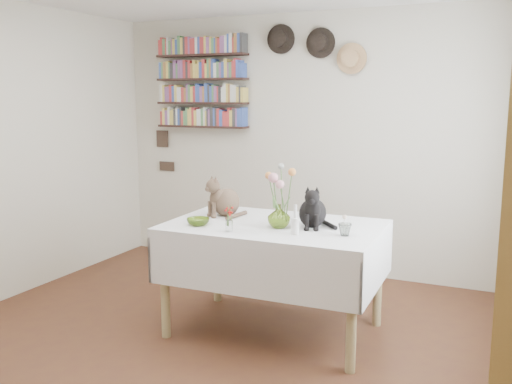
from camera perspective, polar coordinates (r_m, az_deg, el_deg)
The scene contains 14 objects.
room at distance 3.58m, azimuth -7.39°, elevation 2.04°, with size 4.08×4.58×2.58m.
dining_table at distance 4.13m, azimuth 1.85°, elevation -5.92°, with size 1.53×1.01×0.81m.
tabby_cat at distance 4.36m, azimuth -2.98°, elevation -0.27°, with size 0.21×0.27×0.32m, color brown, non-canonical shape.
black_cat at distance 3.99m, azimuth 5.70°, elevation -1.32°, with size 0.20×0.26×0.31m, color black, non-canonical shape.
flower_vase at distance 3.96m, azimuth 2.32°, elevation -2.42°, with size 0.16×0.16×0.16m, color #A4C74C.
green_bowl at distance 4.07m, azimuth -5.80°, elevation -2.98°, with size 0.16×0.16×0.05m, color #A4C74C.
drinking_glass at distance 3.78m, azimuth 8.88°, elevation -3.74°, with size 0.09×0.09×0.08m, color white.
candlestick at distance 3.78m, azimuth 3.94°, elevation -3.26°, with size 0.06×0.06×0.20m.
berry_jar at distance 3.85m, azimuth -2.71°, elevation -2.69°, with size 0.05×0.05×0.20m.
porcelain_figurine at distance 3.97m, azimuth 8.84°, elevation -3.07°, with size 0.05×0.05×0.10m.
flower_bouquet at distance 3.93m, azimuth 2.44°, elevation 1.33°, with size 0.17×0.12×0.39m.
bookshelf_unit at distance 5.96m, azimuth -5.43°, elevation 10.79°, with size 1.00×0.16×0.91m.
wall_hats at distance 5.50m, azimuth 6.06°, elevation 14.27°, with size 0.98×0.09×0.48m.
wall_art_plaques at distance 6.33m, azimuth -9.16°, elevation 4.15°, with size 0.21×0.02×0.44m.
Camera 1 is at (1.89, -3.00, 1.72)m, focal length 40.00 mm.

